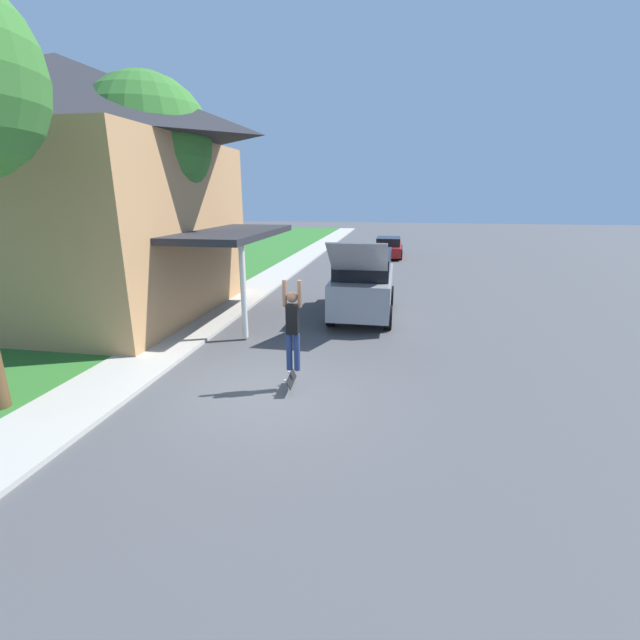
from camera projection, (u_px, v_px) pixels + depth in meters
name	position (u px, v px, depth m)	size (l,w,h in m)	color
ground_plane	(267.00, 393.00, 9.15)	(120.00, 120.00, 0.00)	#49494C
lawn	(110.00, 306.00, 16.16)	(10.00, 80.00, 0.08)	#2D6B28
sidewalk	(220.00, 311.00, 15.41)	(1.80, 80.00, 0.10)	#ADA89E
house	(75.00, 186.00, 14.40)	(11.55, 9.15, 8.26)	tan
lawn_tree_far	(148.00, 142.00, 13.56)	(4.02, 4.02, 7.66)	brown
suv_parked	(364.00, 282.00, 14.81)	(2.07, 5.56, 2.86)	gray
car_down_street	(388.00, 247.00, 29.15)	(1.91, 4.43, 1.33)	maroon
skateboarder	(293.00, 325.00, 8.95)	(0.41, 0.23, 1.97)	navy
skateboard	(291.00, 379.00, 9.24)	(0.21, 0.78, 0.26)	black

